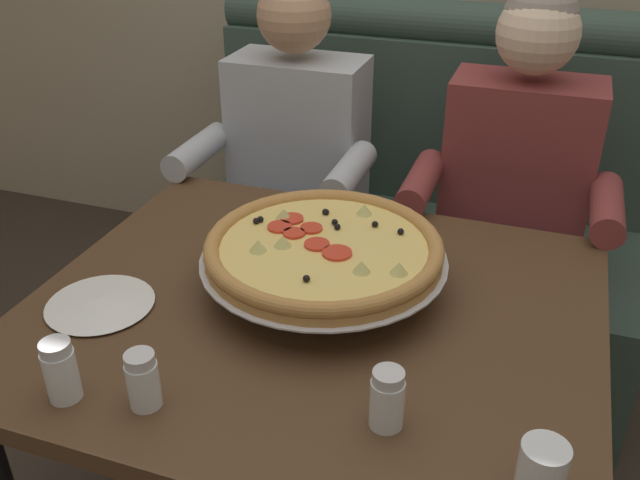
{
  "coord_description": "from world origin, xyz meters",
  "views": [
    {
      "loc": [
        0.39,
        -1.08,
        1.55
      ],
      "look_at": [
        -0.01,
        0.09,
        0.85
      ],
      "focal_mm": 39.04,
      "sensor_mm": 36.0,
      "label": 1
    }
  ],
  "objects_px": {
    "plate_near_left": "(100,302)",
    "pizza": "(324,249)",
    "diner_right": "(511,203)",
    "diner_left": "(286,171)",
    "shaker_pepper_flakes": "(143,384)",
    "booth_bench": "(407,238)",
    "dining_table": "(312,342)",
    "shaker_parmesan": "(387,403)",
    "shaker_oregano": "(61,374)",
    "drinking_glass": "(540,479)"
  },
  "relations": [
    {
      "from": "pizza",
      "to": "shaker_pepper_flakes",
      "type": "relative_size",
      "value": 4.89
    },
    {
      "from": "diner_left",
      "to": "booth_bench",
      "type": "bearing_deg",
      "value": 39.05
    },
    {
      "from": "plate_near_left",
      "to": "diner_right",
      "type": "bearing_deg",
      "value": 48.4
    },
    {
      "from": "shaker_parmesan",
      "to": "plate_near_left",
      "type": "xyz_separation_m",
      "value": [
        -0.63,
        0.13,
        -0.03
      ]
    },
    {
      "from": "booth_bench",
      "to": "shaker_pepper_flakes",
      "type": "bearing_deg",
      "value": -97.16
    },
    {
      "from": "booth_bench",
      "to": "shaker_oregano",
      "type": "bearing_deg",
      "value": -102.71
    },
    {
      "from": "diner_right",
      "to": "shaker_oregano",
      "type": "xyz_separation_m",
      "value": [
        -0.63,
        -1.07,
        0.08
      ]
    },
    {
      "from": "shaker_pepper_flakes",
      "to": "shaker_parmesan",
      "type": "xyz_separation_m",
      "value": [
        0.39,
        0.09,
        0.0
      ]
    },
    {
      "from": "pizza",
      "to": "booth_bench",
      "type": "bearing_deg",
      "value": 89.98
    },
    {
      "from": "plate_near_left",
      "to": "pizza",
      "type": "bearing_deg",
      "value": 27.76
    },
    {
      "from": "pizza",
      "to": "drinking_glass",
      "type": "distance_m",
      "value": 0.63
    },
    {
      "from": "pizza",
      "to": "plate_near_left",
      "type": "height_order",
      "value": "pizza"
    },
    {
      "from": "diner_left",
      "to": "shaker_parmesan",
      "type": "height_order",
      "value": "diner_left"
    },
    {
      "from": "diner_left",
      "to": "drinking_glass",
      "type": "height_order",
      "value": "diner_left"
    },
    {
      "from": "diner_left",
      "to": "pizza",
      "type": "height_order",
      "value": "diner_left"
    },
    {
      "from": "dining_table",
      "to": "shaker_pepper_flakes",
      "type": "distance_m",
      "value": 0.41
    },
    {
      "from": "booth_bench",
      "to": "shaker_parmesan",
      "type": "xyz_separation_m",
      "value": [
        0.22,
        -1.22,
        0.39
      ]
    },
    {
      "from": "shaker_oregano",
      "to": "pizza",
      "type": "bearing_deg",
      "value": 56.65
    },
    {
      "from": "pizza",
      "to": "drinking_glass",
      "type": "relative_size",
      "value": 4.6
    },
    {
      "from": "shaker_pepper_flakes",
      "to": "drinking_glass",
      "type": "height_order",
      "value": "drinking_glass"
    },
    {
      "from": "diner_left",
      "to": "plate_near_left",
      "type": "height_order",
      "value": "diner_left"
    },
    {
      "from": "shaker_parmesan",
      "to": "dining_table",
      "type": "bearing_deg",
      "value": 129.54
    },
    {
      "from": "diner_right",
      "to": "dining_table",
      "type": "bearing_deg",
      "value": -115.64
    },
    {
      "from": "diner_left",
      "to": "shaker_parmesan",
      "type": "bearing_deg",
      "value": -59.98
    },
    {
      "from": "pizza",
      "to": "plate_near_left",
      "type": "bearing_deg",
      "value": -152.24
    },
    {
      "from": "shaker_pepper_flakes",
      "to": "booth_bench",
      "type": "bearing_deg",
      "value": 82.84
    },
    {
      "from": "dining_table",
      "to": "shaker_pepper_flakes",
      "type": "relative_size",
      "value": 10.91
    },
    {
      "from": "pizza",
      "to": "diner_left",
      "type": "bearing_deg",
      "value": 118.2
    },
    {
      "from": "diner_left",
      "to": "plate_near_left",
      "type": "bearing_deg",
      "value": -95.19
    },
    {
      "from": "shaker_parmesan",
      "to": "drinking_glass",
      "type": "xyz_separation_m",
      "value": [
        0.24,
        -0.08,
        0.01
      ]
    },
    {
      "from": "shaker_pepper_flakes",
      "to": "plate_near_left",
      "type": "distance_m",
      "value": 0.32
    },
    {
      "from": "diner_right",
      "to": "shaker_parmesan",
      "type": "height_order",
      "value": "diner_right"
    },
    {
      "from": "dining_table",
      "to": "drinking_glass",
      "type": "distance_m",
      "value": 0.6
    },
    {
      "from": "plate_near_left",
      "to": "shaker_parmesan",
      "type": "bearing_deg",
      "value": -11.74
    },
    {
      "from": "booth_bench",
      "to": "drinking_glass",
      "type": "relative_size",
      "value": 13.22
    },
    {
      "from": "pizza",
      "to": "shaker_parmesan",
      "type": "relative_size",
      "value": 4.77
    },
    {
      "from": "booth_bench",
      "to": "dining_table",
      "type": "distance_m",
      "value": 0.98
    },
    {
      "from": "shaker_pepper_flakes",
      "to": "drinking_glass",
      "type": "xyz_separation_m",
      "value": [
        0.62,
        0.0,
        0.01
      ]
    },
    {
      "from": "diner_right",
      "to": "diner_left",
      "type": "bearing_deg",
      "value": 180.0
    },
    {
      "from": "shaker_parmesan",
      "to": "diner_left",
      "type": "bearing_deg",
      "value": 120.02
    },
    {
      "from": "dining_table",
      "to": "shaker_oregano",
      "type": "xyz_separation_m",
      "value": [
        -0.3,
        -0.38,
        0.14
      ]
    },
    {
      "from": "pizza",
      "to": "shaker_pepper_flakes",
      "type": "xyz_separation_m",
      "value": [
        -0.16,
        -0.43,
        -0.05
      ]
    },
    {
      "from": "booth_bench",
      "to": "diner_left",
      "type": "distance_m",
      "value": 0.53
    },
    {
      "from": "shaker_pepper_flakes",
      "to": "drinking_glass",
      "type": "bearing_deg",
      "value": 0.31
    },
    {
      "from": "drinking_glass",
      "to": "plate_near_left",
      "type": "bearing_deg",
      "value": 166.14
    },
    {
      "from": "drinking_glass",
      "to": "diner_right",
      "type": "bearing_deg",
      "value": 97.25
    },
    {
      "from": "pizza",
      "to": "shaker_parmesan",
      "type": "bearing_deg",
      "value": -56.9
    },
    {
      "from": "diner_left",
      "to": "shaker_oregano",
      "type": "bearing_deg",
      "value": -88.55
    },
    {
      "from": "dining_table",
      "to": "plate_near_left",
      "type": "height_order",
      "value": "plate_near_left"
    },
    {
      "from": "shaker_pepper_flakes",
      "to": "shaker_parmesan",
      "type": "height_order",
      "value": "shaker_parmesan"
    }
  ]
}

